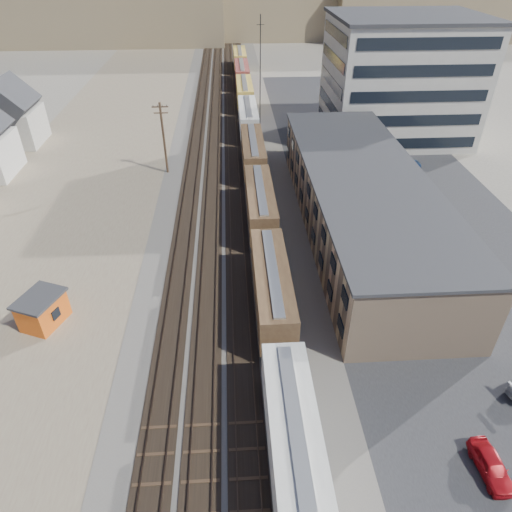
{
  "coord_description": "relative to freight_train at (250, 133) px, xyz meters",
  "views": [
    {
      "loc": [
        0.55,
        -19.27,
        27.86
      ],
      "look_at": [
        2.67,
        16.06,
        3.0
      ],
      "focal_mm": 32.0,
      "sensor_mm": 36.0,
      "label": 1
    }
  ],
  "objects": [
    {
      "name": "ground",
      "position": [
        -3.8,
        -49.66,
        -2.79
      ],
      "size": [
        300.0,
        300.0,
        0.0
      ],
      "primitive_type": "plane",
      "color": "#6B6356",
      "rests_on": "ground"
    },
    {
      "name": "ballast_bed",
      "position": [
        -3.8,
        0.34,
        -2.76
      ],
      "size": [
        18.0,
        200.0,
        0.06
      ],
      "primitive_type": "cube",
      "color": "#4C4742",
      "rests_on": "ground"
    },
    {
      "name": "dirt_yard",
      "position": [
        -23.8,
        -9.66,
        -2.78
      ],
      "size": [
        24.0,
        180.0,
        0.03
      ],
      "primitive_type": "cube",
      "color": "#6D5C4B",
      "rests_on": "ground"
    },
    {
      "name": "asphalt_lot",
      "position": [
        18.2,
        -14.66,
        -2.77
      ],
      "size": [
        26.0,
        120.0,
        0.04
      ],
      "primitive_type": "cube",
      "color": "#232326",
      "rests_on": "ground"
    },
    {
      "name": "rail_tracks",
      "position": [
        -4.35,
        0.34,
        -2.68
      ],
      "size": [
        11.4,
        200.0,
        0.24
      ],
      "color": "black",
      "rests_on": "ground"
    },
    {
      "name": "freight_train",
      "position": [
        0.0,
        0.0,
        0.0
      ],
      "size": [
        3.0,
        119.74,
        4.46
      ],
      "color": "black",
      "rests_on": "ground"
    },
    {
      "name": "warehouse",
      "position": [
        11.18,
        -24.66,
        0.86
      ],
      "size": [
        12.4,
        40.4,
        7.25
      ],
      "color": "tan",
      "rests_on": "ground"
    },
    {
      "name": "office_tower",
      "position": [
        24.15,
        5.29,
        6.47
      ],
      "size": [
        22.6,
        18.6,
        18.45
      ],
      "color": "#9E998E",
      "rests_on": "ground"
    },
    {
      "name": "utility_pole_north",
      "position": [
        -12.3,
        -7.66,
        2.5
      ],
      "size": [
        2.2,
        0.32,
        10.0
      ],
      "color": "#382619",
      "rests_on": "ground"
    },
    {
      "name": "radio_mast",
      "position": [
        2.2,
        10.34,
        6.33
      ],
      "size": [
        1.2,
        0.16,
        18.0
      ],
      "color": "black",
      "rests_on": "ground"
    },
    {
      "name": "maintenance_shed",
      "position": [
        -19.87,
        -38.42,
        -1.31
      ],
      "size": [
        4.31,
        4.81,
        2.89
      ],
      "color": "#CE5313",
      "rests_on": "ground"
    },
    {
      "name": "parked_car_red",
      "position": [
        12.44,
        -54.05,
        -2.13
      ],
      "size": [
        1.74,
        3.96,
        1.33
      ],
      "primitive_type": "imported",
      "rotation": [
        0.0,
        0.0,
        0.05
      ],
      "color": "#A60F16",
      "rests_on": "ground"
    },
    {
      "name": "parked_car_blue",
      "position": [
        21.89,
        -7.92,
        -2.05
      ],
      "size": [
        5.91,
        4.6,
        1.49
      ],
      "primitive_type": "imported",
      "rotation": [
        0.0,
        0.0,
        1.11
      ],
      "color": "navy",
      "rests_on": "ground"
    },
    {
      "name": "parked_car_far",
      "position": [
        28.32,
        0.34,
        -2.12
      ],
      "size": [
        1.75,
        4.03,
        1.35
      ],
      "primitive_type": "imported",
      "rotation": [
        0.0,
        0.0,
        -0.04
      ],
      "color": "white",
      "rests_on": "ground"
    }
  ]
}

